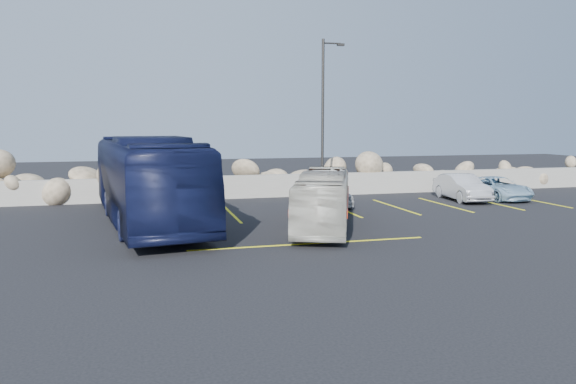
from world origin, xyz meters
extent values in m
plane|color=black|center=(0.00, 0.00, 0.00)|extent=(90.00, 90.00, 0.00)
cube|color=gray|center=(0.00, 12.00, 0.60)|extent=(60.00, 0.40, 1.20)
cube|color=yellow|center=(-2.50, 7.00, 0.01)|extent=(0.12, 5.00, 0.01)
cube|color=yellow|center=(2.60, 7.00, 0.01)|extent=(0.12, 5.00, 0.01)
cube|color=yellow|center=(5.30, 7.00, 0.01)|extent=(0.12, 5.00, 0.01)
cube|color=yellow|center=(7.90, 7.00, 0.01)|extent=(0.12, 5.00, 0.01)
cube|color=yellow|center=(10.50, 7.00, 0.01)|extent=(0.12, 5.00, 0.01)
cube|color=yellow|center=(13.10, 7.00, 0.01)|extent=(0.12, 5.00, 0.01)
cube|color=yellow|center=(-1.00, 0.20, 0.01)|extent=(8.00, 0.12, 0.01)
cylinder|color=#2D2B28|center=(2.50, 9.50, 4.00)|extent=(0.14, 0.14, 8.00)
cylinder|color=#2D2B28|center=(2.95, 9.50, 7.80)|extent=(0.90, 0.08, 0.08)
cube|color=#2D2B28|center=(3.40, 9.50, 7.75)|extent=(0.35, 0.18, 0.12)
imported|color=beige|center=(0.34, 2.86, 1.07)|extent=(4.47, 7.81, 2.14)
imported|color=black|center=(-6.05, 5.55, 1.71)|extent=(4.42, 12.57, 3.43)
imported|color=silver|center=(2.37, 8.23, 0.65)|extent=(1.61, 3.85, 1.30)
imported|color=#B9BABF|center=(9.59, 8.22, 0.67)|extent=(1.79, 4.17, 1.34)
imported|color=#93B7D0|center=(11.66, 8.22, 0.58)|extent=(2.10, 4.24, 1.16)
camera|label=1|loc=(-6.34, -17.01, 3.91)|focal=35.00mm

